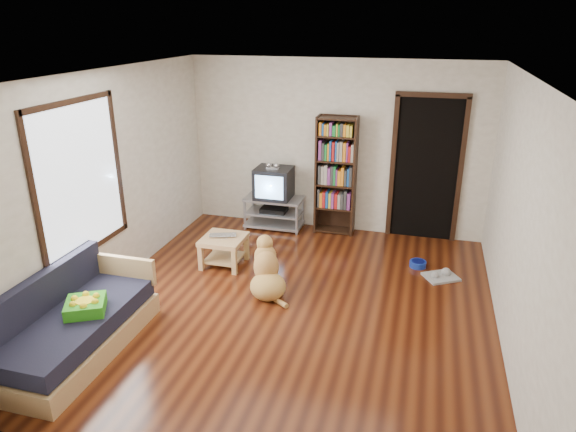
% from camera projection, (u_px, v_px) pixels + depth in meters
% --- Properties ---
extents(ground, '(5.00, 5.00, 0.00)m').
position_uv_depth(ground, '(292.00, 306.00, 5.95)').
color(ground, '#5A260F').
rests_on(ground, ground).
extents(ceiling, '(5.00, 5.00, 0.00)m').
position_uv_depth(ceiling, '(293.00, 75.00, 5.01)').
color(ceiling, white).
rests_on(ceiling, ground).
extents(wall_back, '(4.50, 0.00, 4.50)m').
position_uv_depth(wall_back, '(335.00, 147.00, 7.73)').
color(wall_back, silver).
rests_on(wall_back, ground).
extents(wall_front, '(4.50, 0.00, 4.50)m').
position_uv_depth(wall_front, '(191.00, 326.00, 3.23)').
color(wall_front, silver).
rests_on(wall_front, ground).
extents(wall_left, '(0.00, 5.00, 5.00)m').
position_uv_depth(wall_left, '(108.00, 183.00, 6.04)').
color(wall_left, silver).
rests_on(wall_left, ground).
extents(wall_right, '(0.00, 5.00, 5.00)m').
position_uv_depth(wall_right, '(519.00, 221.00, 4.92)').
color(wall_right, silver).
rests_on(wall_right, ground).
extents(green_cushion, '(0.49, 0.49, 0.12)m').
position_uv_depth(green_cushion, '(86.00, 306.00, 5.02)').
color(green_cushion, green).
rests_on(green_cushion, sofa).
extents(laptop, '(0.41, 0.34, 0.03)m').
position_uv_depth(laptop, '(223.00, 237.00, 6.78)').
color(laptop, silver).
rests_on(laptop, coffee_table).
extents(dog_bowl, '(0.22, 0.22, 0.08)m').
position_uv_depth(dog_bowl, '(418.00, 264.00, 6.87)').
color(dog_bowl, navy).
rests_on(dog_bowl, ground).
extents(grey_rag, '(0.51, 0.48, 0.03)m').
position_uv_depth(grey_rag, '(441.00, 277.00, 6.58)').
color(grey_rag, '#9A9A9A').
rests_on(grey_rag, ground).
extents(window, '(0.03, 1.46, 1.70)m').
position_uv_depth(window, '(80.00, 179.00, 5.51)').
color(window, white).
rests_on(window, wall_left).
extents(doorway, '(1.03, 0.05, 2.19)m').
position_uv_depth(doorway, '(426.00, 166.00, 7.44)').
color(doorway, black).
rests_on(doorway, wall_back).
extents(tv_stand, '(0.90, 0.45, 0.50)m').
position_uv_depth(tv_stand, '(274.00, 211.00, 8.10)').
color(tv_stand, '#99999E').
rests_on(tv_stand, ground).
extents(crt_tv, '(0.55, 0.52, 0.58)m').
position_uv_depth(crt_tv, '(274.00, 182.00, 7.95)').
color(crt_tv, black).
rests_on(crt_tv, tv_stand).
extents(bookshelf, '(0.60, 0.30, 1.80)m').
position_uv_depth(bookshelf, '(336.00, 170.00, 7.68)').
color(bookshelf, black).
rests_on(bookshelf, ground).
extents(sofa, '(0.80, 1.80, 0.80)m').
position_uv_depth(sofa, '(74.00, 327.00, 5.07)').
color(sofa, tan).
rests_on(sofa, ground).
extents(coffee_table, '(0.55, 0.55, 0.40)m').
position_uv_depth(coffee_table, '(224.00, 245.00, 6.85)').
color(coffee_table, tan).
rests_on(coffee_table, ground).
extents(dog, '(0.60, 0.77, 0.69)m').
position_uv_depth(dog, '(267.00, 273.00, 6.18)').
color(dog, '#B47C45').
rests_on(dog, ground).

